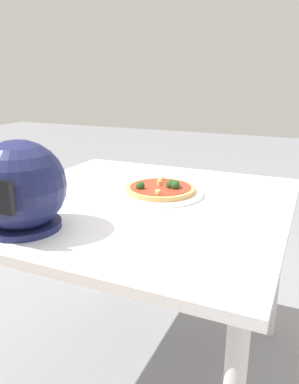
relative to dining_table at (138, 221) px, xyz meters
The scene contains 5 objects.
ground_plane 0.69m from the dining_table, ahead, with size 14.00×14.00×0.00m, color gray.
dining_table is the anchor object (origin of this frame).
pizza_plate 0.14m from the dining_table, 117.78° to the right, with size 0.33×0.33×0.01m, color white.
pizza 0.15m from the dining_table, 119.44° to the right, with size 0.26×0.26×0.05m.
motorcycle_helmet 0.48m from the dining_table, 63.41° to the left, with size 0.27×0.27×0.27m.
Camera 1 is at (-0.57, 1.17, 1.20)m, focal length 34.93 mm.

